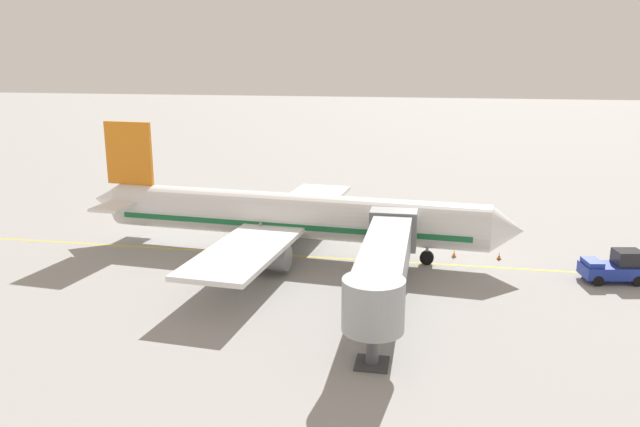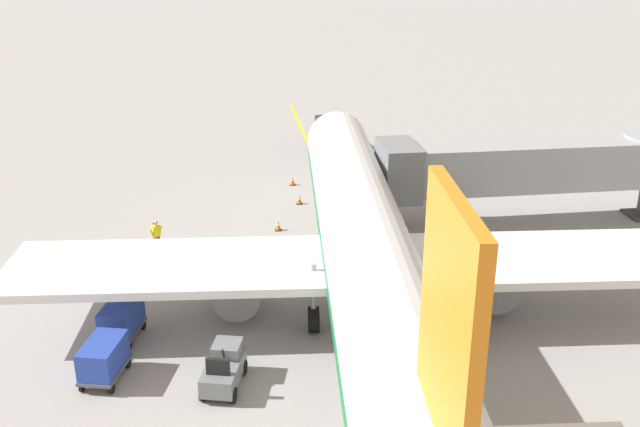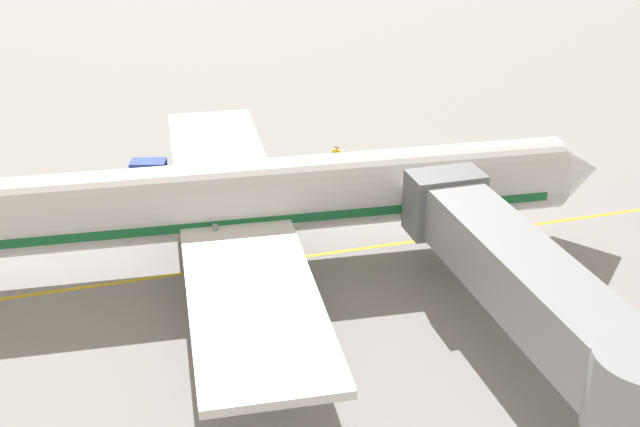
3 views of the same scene
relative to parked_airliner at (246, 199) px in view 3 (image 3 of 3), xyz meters
The scene contains 11 objects.
ground_plane 3.41m from the parked_airliner, 49.44° to the left, with size 400.00×400.00×0.00m, color gray.
gate_lead_in_line 3.41m from the parked_airliner, 49.44° to the left, with size 0.24×80.00×0.01m, color gold.
parked_airliner is the anchor object (origin of this frame).
jet_bridge 14.40m from the parked_airliner, 38.06° to the left, with size 17.57×3.50×4.98m.
baggage_tug_lead 8.26m from the parked_airliner, 141.53° to the right, with size 1.81×2.72×1.62m.
baggage_cart_front 10.56m from the parked_airliner, behind, with size 1.81×2.98×1.58m.
baggage_cart_second_in_train 11.50m from the parked_airliner, 159.60° to the right, with size 1.81×2.98×1.58m.
ground_crew_wing_walker 12.40m from the parked_airliner, 141.37° to the left, with size 0.64×0.49×1.69m.
safety_cone_nose_left 17.55m from the parked_airliner, 94.78° to the left, with size 0.36×0.36×0.59m.
safety_cone_nose_right 14.00m from the parked_airliner, 95.81° to the left, with size 0.36×0.36×0.59m.
safety_cone_wing_tip 10.46m from the parked_airliner, 107.46° to the left, with size 0.36×0.36×0.59m.
Camera 3 is at (34.27, -7.40, 19.45)m, focal length 44.86 mm.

